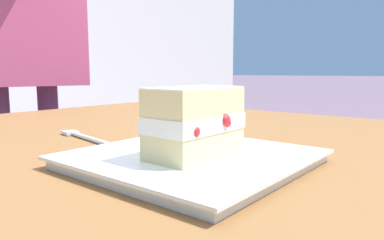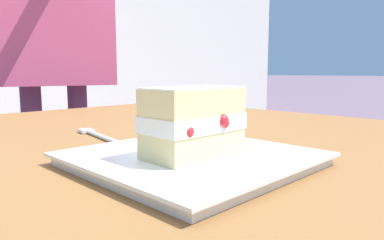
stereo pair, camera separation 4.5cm
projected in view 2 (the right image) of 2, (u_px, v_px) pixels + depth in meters
patio_table at (86, 196)px, 0.64m from camera, size 1.29×1.03×0.77m
dessert_plate at (192, 159)px, 0.45m from camera, size 0.26×0.26×0.02m
cake_slice at (194, 122)px, 0.43m from camera, size 0.12×0.08×0.08m
dessert_fork at (97, 135)px, 0.65m from camera, size 0.04×0.17×0.01m
diner_person at (51, 15)px, 1.37m from camera, size 0.49×0.63×1.65m
patio_building at (35, 18)px, 4.95m from camera, size 5.56×3.90×3.25m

